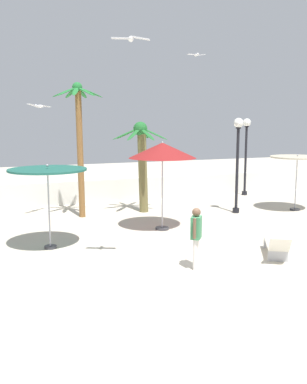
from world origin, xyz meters
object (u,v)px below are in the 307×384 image
(patio_umbrella_2, at_px, (162,151))
(patio_umbrella_0, at_px, (48,173))
(patio_umbrella_1, at_px, (297,160))
(seagull_2, at_px, (196,55))
(palm_tree_0, at_px, (79,133))
(seagull_0, at_px, (131,39))
(seagull_1, at_px, (39,106))
(guest_1, at_px, (196,232))
(palm_tree_1, at_px, (142,155))
(lamp_post_0, at_px, (238,151))
(lounge_chair_0, at_px, (277,244))
(lamp_post_1, at_px, (246,145))

(patio_umbrella_2, bearing_deg, patio_umbrella_0, -168.00)
(patio_umbrella_1, distance_m, seagull_2, 6.93)
(palm_tree_0, distance_m, seagull_0, 7.39)
(seagull_0, distance_m, seagull_1, 7.37)
(patio_umbrella_2, height_order, seagull_0, seagull_0)
(palm_tree_0, bearing_deg, patio_umbrella_1, -13.79)
(guest_1, bearing_deg, palm_tree_1, 80.17)
(palm_tree_1, distance_m, seagull_1, 4.55)
(guest_1, bearing_deg, seagull_1, 110.57)
(palm_tree_0, bearing_deg, patio_umbrella_0, -115.00)
(patio_umbrella_0, distance_m, seagull_0, 4.82)
(guest_1, height_order, seagull_0, seagull_0)
(patio_umbrella_1, distance_m, seagull_1, 10.86)
(patio_umbrella_0, bearing_deg, palm_tree_1, 41.80)
(palm_tree_0, height_order, lamp_post_0, palm_tree_0)
(patio_umbrella_1, bearing_deg, lounge_chair_0, -133.91)
(lounge_chair_0, bearing_deg, palm_tree_1, 100.19)
(seagull_0, bearing_deg, patio_umbrella_1, 27.63)
(seagull_0, bearing_deg, palm_tree_1, 67.54)
(seagull_2, bearing_deg, lamp_post_1, -0.85)
(lamp_post_1, height_order, guest_1, lamp_post_1)
(guest_1, bearing_deg, patio_umbrella_1, 34.44)
(patio_umbrella_0, xyz_separation_m, lounge_chair_0, (5.82, -3.32, -1.93))
(patio_umbrella_0, height_order, lounge_chair_0, patio_umbrella_0)
(patio_umbrella_0, relative_size, palm_tree_1, 0.68)
(palm_tree_0, bearing_deg, seagull_1, 173.76)
(guest_1, relative_size, seagull_1, 1.62)
(palm_tree_0, bearing_deg, seagull_0, -92.15)
(patio_umbrella_0, bearing_deg, seagull_1, 84.53)
(seagull_1, bearing_deg, guest_1, -69.43)
(lounge_chair_0, distance_m, seagull_2, 11.69)
(palm_tree_1, relative_size, seagull_2, 3.91)
(patio_umbrella_2, bearing_deg, guest_1, -101.52)
(lounge_chair_0, bearing_deg, palm_tree_0, 118.31)
(seagull_0, bearing_deg, seagull_1, 99.61)
(palm_tree_0, xyz_separation_m, lamp_post_1, (9.14, 2.02, -0.74))
(lamp_post_0, bearing_deg, patio_umbrella_0, -163.79)
(palm_tree_0, height_order, seagull_0, seagull_0)
(patio_umbrella_2, distance_m, seagull_0, 5.43)
(guest_1, bearing_deg, lamp_post_1, 50.32)
(patio_umbrella_2, distance_m, guest_1, 4.67)
(patio_umbrella_2, xyz_separation_m, guest_1, (-0.86, -4.22, -1.82))
(patio_umbrella_2, relative_size, seagull_1, 3.10)
(palm_tree_0, xyz_separation_m, guest_1, (1.35, -7.36, -2.37))
(patio_umbrella_1, height_order, guest_1, patio_umbrella_1)
(patio_umbrella_1, height_order, patio_umbrella_2, patio_umbrella_2)
(patio_umbrella_1, bearing_deg, guest_1, -145.56)
(lamp_post_1, bearing_deg, seagull_1, -170.04)
(guest_1, bearing_deg, patio_umbrella_2, 78.48)
(patio_umbrella_2, xyz_separation_m, seagull_2, (3.98, 5.22, 4.14))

